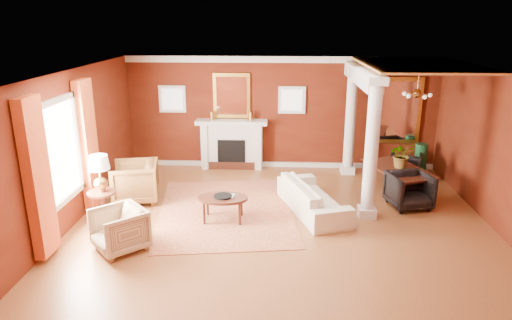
# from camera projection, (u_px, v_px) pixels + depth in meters

# --- Properties ---
(ground) EXTENTS (8.00, 8.00, 0.00)m
(ground) POSITION_uv_depth(u_px,v_px,m) (282.00, 221.00, 8.94)
(ground) COLOR brown
(ground) RESTS_ON ground
(room_shell) EXTENTS (8.04, 7.04, 2.92)m
(room_shell) POSITION_uv_depth(u_px,v_px,m) (284.00, 121.00, 8.34)
(room_shell) COLOR #541C0B
(room_shell) RESTS_ON ground
(fireplace) EXTENTS (1.85, 0.42, 1.29)m
(fireplace) POSITION_uv_depth(u_px,v_px,m) (232.00, 144.00, 11.97)
(fireplace) COLOR silver
(fireplace) RESTS_ON ground
(overmantel_mirror) EXTENTS (0.95, 0.07, 1.15)m
(overmantel_mirror) POSITION_uv_depth(u_px,v_px,m) (232.00, 96.00, 11.73)
(overmantel_mirror) COLOR gold
(overmantel_mirror) RESTS_ON fireplace
(flank_window_left) EXTENTS (0.70, 0.07, 0.70)m
(flank_window_left) POSITION_uv_depth(u_px,v_px,m) (172.00, 99.00, 11.84)
(flank_window_left) COLOR silver
(flank_window_left) RESTS_ON room_shell
(flank_window_right) EXTENTS (0.70, 0.07, 0.70)m
(flank_window_right) POSITION_uv_depth(u_px,v_px,m) (292.00, 100.00, 11.70)
(flank_window_right) COLOR silver
(flank_window_right) RESTS_ON room_shell
(left_window) EXTENTS (0.21, 2.55, 2.60)m
(left_window) POSITION_uv_depth(u_px,v_px,m) (65.00, 158.00, 8.12)
(left_window) COLOR white
(left_window) RESTS_ON room_shell
(column_front) EXTENTS (0.36, 0.36, 2.80)m
(column_front) POSITION_uv_depth(u_px,v_px,m) (372.00, 148.00, 8.73)
(column_front) COLOR silver
(column_front) RESTS_ON ground
(column_back) EXTENTS (0.36, 0.36, 2.80)m
(column_back) POSITION_uv_depth(u_px,v_px,m) (351.00, 119.00, 11.30)
(column_back) COLOR silver
(column_back) RESTS_ON ground
(header_beam) EXTENTS (0.30, 3.20, 0.32)m
(header_beam) POSITION_uv_depth(u_px,v_px,m) (362.00, 76.00, 9.90)
(header_beam) COLOR silver
(header_beam) RESTS_ON column_front
(amber_ceiling) EXTENTS (2.30, 3.40, 0.04)m
(amber_ceiling) POSITION_uv_depth(u_px,v_px,m) (418.00, 65.00, 9.62)
(amber_ceiling) COLOR #CD853C
(amber_ceiling) RESTS_ON room_shell
(dining_mirror) EXTENTS (1.30, 0.07, 1.70)m
(dining_mirror) POSITION_uv_depth(u_px,v_px,m) (395.00, 111.00, 11.64)
(dining_mirror) COLOR gold
(dining_mirror) RESTS_ON room_shell
(chandelier) EXTENTS (0.60, 0.62, 0.75)m
(chandelier) POSITION_uv_depth(u_px,v_px,m) (417.00, 94.00, 9.86)
(chandelier) COLOR #AF8037
(chandelier) RESTS_ON room_shell
(crown_trim) EXTENTS (8.00, 0.08, 0.16)m
(crown_trim) POSITION_uv_depth(u_px,v_px,m) (283.00, 60.00, 11.40)
(crown_trim) COLOR silver
(crown_trim) RESTS_ON room_shell
(base_trim) EXTENTS (8.00, 0.08, 0.12)m
(base_trim) POSITION_uv_depth(u_px,v_px,m) (281.00, 164.00, 12.22)
(base_trim) COLOR silver
(base_trim) RESTS_ON ground
(rug) EXTENTS (3.12, 3.88, 0.01)m
(rug) POSITION_uv_depth(u_px,v_px,m) (226.00, 211.00, 9.42)
(rug) COLOR maroon
(rug) RESTS_ON ground
(sofa) EXTENTS (1.28, 2.25, 0.84)m
(sofa) POSITION_uv_depth(u_px,v_px,m) (313.00, 192.00, 9.29)
(sofa) COLOR white
(sofa) RESTS_ON ground
(armchair_leopard) EXTENTS (1.04, 1.09, 0.96)m
(armchair_leopard) POSITION_uv_depth(u_px,v_px,m) (135.00, 180.00, 9.82)
(armchair_leopard) COLOR black
(armchair_leopard) RESTS_ON ground
(armchair_stripe) EXTENTS (1.09, 1.09, 0.82)m
(armchair_stripe) POSITION_uv_depth(u_px,v_px,m) (119.00, 228.00, 7.75)
(armchair_stripe) COLOR tan
(armchair_stripe) RESTS_ON ground
(coffee_table) EXTENTS (0.98, 0.98, 0.49)m
(coffee_table) POSITION_uv_depth(u_px,v_px,m) (223.00, 199.00, 8.86)
(coffee_table) COLOR black
(coffee_table) RESTS_ON ground
(coffee_book) EXTENTS (0.17, 0.04, 0.24)m
(coffee_book) POSITION_uv_depth(u_px,v_px,m) (225.00, 191.00, 8.85)
(coffee_book) COLOR black
(coffee_book) RESTS_ON coffee_table
(side_table) EXTENTS (0.54, 0.54, 1.36)m
(side_table) POSITION_uv_depth(u_px,v_px,m) (100.00, 179.00, 8.66)
(side_table) COLOR black
(side_table) RESTS_ON ground
(dining_table) EXTENTS (1.14, 1.83, 0.96)m
(dining_table) POSITION_uv_depth(u_px,v_px,m) (399.00, 173.00, 10.23)
(dining_table) COLOR black
(dining_table) RESTS_ON ground
(dining_chair_near) EXTENTS (0.94, 0.90, 0.82)m
(dining_chair_near) POSITION_uv_depth(u_px,v_px,m) (410.00, 189.00, 9.50)
(dining_chair_near) COLOR black
(dining_chair_near) RESTS_ON ground
(dining_chair_far) EXTENTS (0.88, 0.85, 0.73)m
(dining_chair_far) POSITION_uv_depth(u_px,v_px,m) (405.00, 164.00, 11.27)
(dining_chair_far) COLOR black
(dining_chair_far) RESTS_ON ground
(green_urn) EXTENTS (0.34, 0.34, 0.82)m
(green_urn) POSITION_uv_depth(u_px,v_px,m) (420.00, 163.00, 11.50)
(green_urn) COLOR #154423
(green_urn) RESTS_ON ground
(potted_plant) EXTENTS (0.54, 0.59, 0.46)m
(potted_plant) POSITION_uv_depth(u_px,v_px,m) (403.00, 142.00, 10.06)
(potted_plant) COLOR #26591E
(potted_plant) RESTS_ON dining_table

